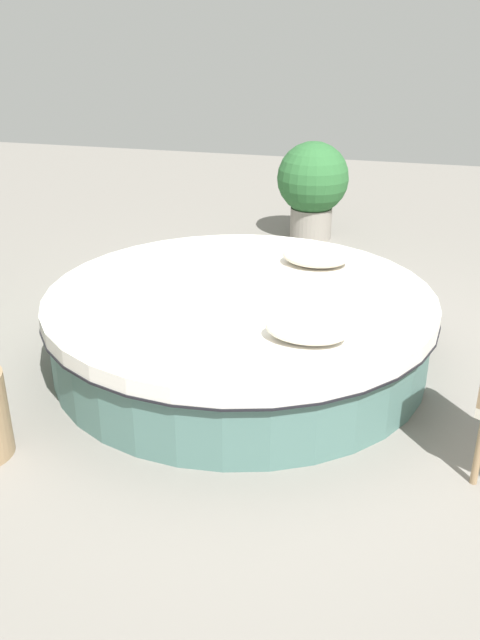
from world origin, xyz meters
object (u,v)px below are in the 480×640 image
Objects in this scene: throw_pillow_0 at (307,328)px; planter at (313,184)px; round_bed at (240,326)px; throw_pillow_1 at (316,256)px.

planter is (-0.61, 3.80, -0.00)m from throw_pillow_0.
throw_pillow_1 is at bearing 59.16° from round_bed.
throw_pillow_0 reaches higher than round_bed.
planter is at bearing 90.38° from round_bed.
throw_pillow_1 is (0.42, 0.71, 0.34)m from round_bed.
round_bed is 2.54× the size of planter.
round_bed is at bearing -120.84° from throw_pillow_1.
throw_pillow_0 is 0.97× the size of throw_pillow_1.
throw_pillow_0 is at bearing -47.23° from round_bed.
planter is (-0.02, 3.16, 0.34)m from round_bed.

